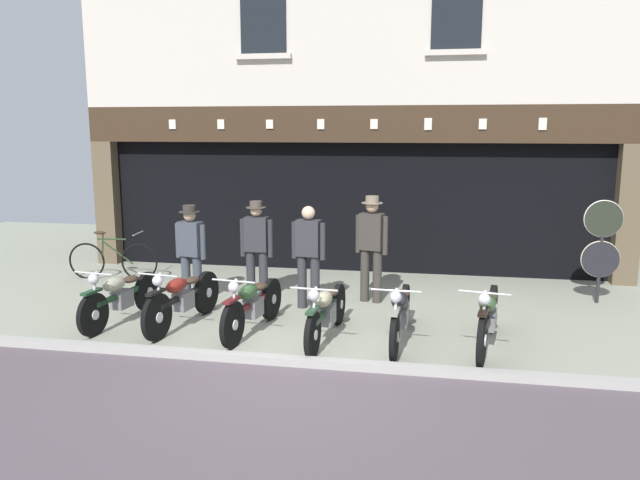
% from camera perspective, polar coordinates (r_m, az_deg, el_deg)
% --- Properties ---
extents(ground, '(22.83, 22.00, 0.18)m').
position_cam_1_polar(ground, '(6.91, -4.81, -14.82)').
color(ground, gray).
extents(shop_facade, '(11.13, 4.42, 6.74)m').
position_cam_1_polar(shop_facade, '(14.13, 3.65, 5.79)').
color(shop_facade, black).
rests_on(shop_facade, ground).
extents(motorcycle_far_left, '(0.62, 1.94, 0.91)m').
position_cam_1_polar(motorcycle_far_left, '(9.75, -17.80, -4.89)').
color(motorcycle_far_left, black).
rests_on(motorcycle_far_left, ground).
extents(motorcycle_left, '(0.62, 2.03, 0.93)m').
position_cam_1_polar(motorcycle_left, '(9.35, -12.50, -5.19)').
color(motorcycle_left, black).
rests_on(motorcycle_left, ground).
extents(motorcycle_center_left, '(0.62, 1.95, 0.92)m').
position_cam_1_polar(motorcycle_center_left, '(8.89, -6.22, -5.87)').
color(motorcycle_center_left, black).
rests_on(motorcycle_center_left, ground).
extents(motorcycle_center, '(0.62, 2.04, 0.89)m').
position_cam_1_polar(motorcycle_center, '(8.56, 0.56, -6.53)').
color(motorcycle_center, black).
rests_on(motorcycle_center, ground).
extents(motorcycle_center_right, '(0.62, 2.07, 0.91)m').
position_cam_1_polar(motorcycle_center_right, '(8.54, 7.37, -6.61)').
color(motorcycle_center_right, black).
rests_on(motorcycle_center_right, ground).
extents(motorcycle_right, '(0.64, 2.09, 0.93)m').
position_cam_1_polar(motorcycle_right, '(8.54, 15.14, -6.77)').
color(motorcycle_right, black).
rests_on(motorcycle_right, ground).
extents(salesman_left, '(0.55, 0.34, 1.64)m').
position_cam_1_polar(salesman_left, '(10.49, -11.76, -0.82)').
color(salesman_left, '#3D424C').
rests_on(salesman_left, ground).
extents(shopkeeper_center, '(0.56, 0.33, 1.69)m').
position_cam_1_polar(shopkeeper_center, '(10.44, -5.83, -0.55)').
color(shopkeeper_center, '#2D2D33').
rests_on(shopkeeper_center, ground).
extents(salesman_right, '(0.56, 0.27, 1.67)m').
position_cam_1_polar(salesman_right, '(9.93, -1.07, -1.11)').
color(salesman_right, '#2D2D33').
rests_on(salesman_right, ground).
extents(assistant_far_right, '(0.55, 0.35, 1.78)m').
position_cam_1_polar(assistant_far_right, '(10.32, 4.74, -0.30)').
color(assistant_far_right, '#38332D').
rests_on(assistant_far_right, ground).
extents(tyre_sign_pole, '(0.62, 0.06, 1.73)m').
position_cam_1_polar(tyre_sign_pole, '(11.19, 24.42, -0.05)').
color(tyre_sign_pole, '#232328').
rests_on(tyre_sign_pole, ground).
extents(advert_board_near, '(0.67, 0.03, 0.97)m').
position_cam_1_polar(advert_board_near, '(13.20, -8.91, 5.38)').
color(advert_board_near, silver).
extents(advert_board_far, '(0.82, 0.03, 0.98)m').
position_cam_1_polar(advert_board_far, '(13.55, -12.79, 5.60)').
color(advert_board_far, silver).
extents(leaning_bicycle, '(1.76, 0.50, 0.95)m').
position_cam_1_polar(leaning_bicycle, '(12.63, -18.49, -1.71)').
color(leaning_bicycle, black).
rests_on(leaning_bicycle, ground).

